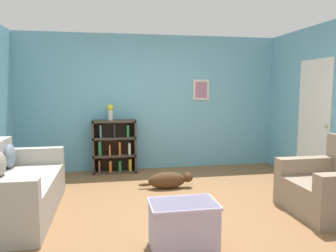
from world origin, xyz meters
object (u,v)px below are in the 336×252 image
at_px(couch, 12,190).
at_px(coffee_table, 183,224).
at_px(bookshelf, 115,147).
at_px(dog, 169,180).
at_px(recliner_chair, 334,187).
at_px(vase, 110,111).

xyz_separation_m(couch, coffee_table, (1.90, -1.23, -0.07)).
bearing_deg(coffee_table, couch, 147.08).
bearing_deg(bookshelf, couch, -124.04).
bearing_deg(dog, bookshelf, 124.48).
xyz_separation_m(recliner_chair, dog, (-1.88, 1.38, -0.19)).
bearing_deg(bookshelf, dog, -55.52).
xyz_separation_m(couch, vase, (1.24, 1.91, 0.83)).
height_order(couch, coffee_table, couch).
height_order(couch, vase, vase).
height_order(couch, bookshelf, bookshelf).
xyz_separation_m(bookshelf, vase, (-0.07, -0.02, 0.68)).
relative_size(couch, coffee_table, 2.95).
distance_m(dog, vase, 1.79).
bearing_deg(couch, recliner_chair, -9.07).
bearing_deg(recliner_chair, dog, 143.74).
relative_size(couch, recliner_chair, 1.88).
xyz_separation_m(couch, bookshelf, (1.31, 1.93, 0.15)).
height_order(recliner_chair, dog, recliner_chair).
relative_size(recliner_chair, dog, 1.20).
bearing_deg(couch, bookshelf, 55.96).
height_order(coffee_table, vase, vase).
xyz_separation_m(dog, vase, (-0.88, 1.17, 1.02)).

